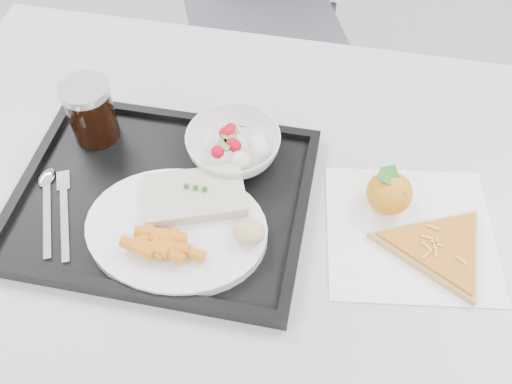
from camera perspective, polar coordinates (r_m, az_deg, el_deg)
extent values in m
cube|color=silver|center=(0.92, -0.31, -0.84)|extent=(1.20, 0.80, 0.03)
cylinder|color=#47474C|center=(1.56, -17.57, 4.07)|extent=(0.04, 0.04, 0.72)
cylinder|color=#47474C|center=(1.48, 23.54, -2.17)|extent=(0.04, 0.04, 0.72)
cube|color=#3E3D45|center=(1.71, 0.84, 16.12)|extent=(0.55, 0.55, 0.04)
cylinder|color=#47474C|center=(1.77, -6.12, 7.15)|extent=(0.03, 0.03, 0.43)
cylinder|color=#47474C|center=(1.72, 5.57, 5.50)|extent=(0.03, 0.03, 0.43)
cylinder|color=#47474C|center=(2.03, -3.44, 14.36)|extent=(0.03, 0.03, 0.43)
cylinder|color=#47474C|center=(1.98, 7.01, 13.03)|extent=(0.03, 0.03, 0.43)
cube|color=black|center=(0.90, -9.28, -0.74)|extent=(0.45, 0.35, 0.01)
cube|color=black|center=(0.99, -6.61, 7.36)|extent=(0.45, 0.02, 0.01)
cube|color=black|center=(0.81, -12.82, -9.51)|extent=(0.45, 0.02, 0.01)
cube|color=black|center=(0.86, 4.49, -2.47)|extent=(0.02, 0.32, 0.01)
cube|color=black|center=(0.97, -21.59, 1.76)|extent=(0.02, 0.32, 0.01)
cylinder|color=white|center=(0.85, -7.94, -3.75)|extent=(0.27, 0.27, 0.02)
cube|color=beige|center=(0.86, -6.07, -0.33)|extent=(0.17, 0.13, 0.02)
sphere|color=#236B1C|center=(0.85, -6.97, 0.61)|extent=(0.01, 0.01, 0.01)
sphere|color=#236B1C|center=(0.85, -6.06, 0.46)|extent=(0.01, 0.01, 0.01)
sphere|color=#236B1C|center=(0.85, -5.15, 0.32)|extent=(0.01, 0.01, 0.01)
ellipsoid|color=tan|center=(0.81, -0.73, -4.01)|extent=(0.06, 0.05, 0.03)
imported|color=white|center=(0.92, -2.27, 4.66)|extent=(0.15, 0.15, 0.05)
cylinder|color=black|center=(0.97, -16.12, 7.53)|extent=(0.07, 0.07, 0.10)
cylinder|color=#A5A8AD|center=(0.94, -16.83, 9.75)|extent=(0.08, 0.08, 0.01)
cube|color=silver|center=(0.92, -20.15, -2.38)|extent=(0.07, 0.14, 0.00)
ellipsoid|color=silver|center=(0.96, -20.23, 1.40)|extent=(0.04, 0.05, 0.01)
cube|color=silver|center=(0.90, -18.59, -2.68)|extent=(0.07, 0.14, 0.00)
cube|color=silver|center=(0.95, -18.71, 1.08)|extent=(0.03, 0.04, 0.00)
cube|color=white|center=(0.89, 15.15, -3.94)|extent=(0.28, 0.27, 0.00)
ellipsoid|color=orange|center=(0.89, 13.18, -0.08)|extent=(0.07, 0.07, 0.06)
cube|color=#236B1C|center=(0.87, 13.54, 1.10)|extent=(0.04, 0.05, 0.02)
cube|color=#236B1C|center=(0.87, 13.54, 1.10)|extent=(0.05, 0.03, 0.02)
cylinder|color=tan|center=(0.88, 17.81, -5.46)|extent=(0.22, 0.22, 0.01)
cylinder|color=#CA5622|center=(0.87, 17.94, -5.19)|extent=(0.20, 0.20, 0.00)
cube|color=#EABC47|center=(0.86, 16.70, -5.24)|extent=(0.02, 0.01, 0.00)
cube|color=#EABC47|center=(0.86, 16.66, -6.03)|extent=(0.01, 0.02, 0.00)
cube|color=#EABC47|center=(0.87, 19.82, -6.44)|extent=(0.02, 0.01, 0.00)
cube|color=#EABC47|center=(0.87, 17.61, -4.95)|extent=(0.02, 0.01, 0.00)
cube|color=#EABC47|center=(0.87, 17.49, -4.91)|extent=(0.01, 0.02, 0.00)
cube|color=#EABC47|center=(0.87, 16.74, -4.37)|extent=(0.02, 0.00, 0.00)
cube|color=#EABC47|center=(0.86, 17.52, -5.71)|extent=(0.00, 0.02, 0.00)
cube|color=#EABC47|center=(0.89, 17.30, -3.41)|extent=(0.02, 0.01, 0.00)
cylinder|color=orange|center=(0.81, -10.38, -5.53)|extent=(0.05, 0.02, 0.02)
cylinder|color=orange|center=(0.81, -8.67, -4.60)|extent=(0.05, 0.03, 0.02)
cylinder|color=orange|center=(0.80, -8.72, -5.94)|extent=(0.05, 0.03, 0.02)
cylinder|color=orange|center=(0.83, -10.73, -4.20)|extent=(0.02, 0.05, 0.02)
cylinder|color=orange|center=(0.80, -6.80, -5.90)|extent=(0.05, 0.03, 0.02)
cylinder|color=orange|center=(0.81, -11.78, -5.52)|extent=(0.05, 0.03, 0.02)
cylinder|color=orange|center=(0.82, -10.24, -4.06)|extent=(0.05, 0.02, 0.02)
cylinder|color=orange|center=(0.82, -10.22, -4.50)|extent=(0.05, 0.04, 0.02)
cylinder|color=orange|center=(0.81, -8.51, -5.46)|extent=(0.05, 0.02, 0.02)
cylinder|color=orange|center=(0.81, -8.88, -5.22)|extent=(0.03, 0.05, 0.02)
sphere|color=#B8041B|center=(0.91, -2.12, 4.63)|extent=(0.02, 0.02, 0.02)
sphere|color=#B8041B|center=(0.90, -3.88, 4.00)|extent=(0.02, 0.02, 0.02)
sphere|color=#B8041B|center=(0.93, -2.56, 6.25)|extent=(0.02, 0.02, 0.02)
sphere|color=#B8041B|center=(0.91, -2.43, 4.77)|extent=(0.02, 0.02, 0.02)
sphere|color=#B8041B|center=(0.92, -2.59, 5.91)|extent=(0.02, 0.02, 0.02)
sphere|color=#B8041B|center=(0.92, -3.08, 5.87)|extent=(0.02, 0.02, 0.02)
ellipsoid|color=silver|center=(0.89, -1.62, 3.23)|extent=(0.03, 0.03, 0.03)
ellipsoid|color=silver|center=(0.91, 0.09, 4.90)|extent=(0.03, 0.03, 0.03)
ellipsoid|color=silver|center=(0.90, 0.32, 4.33)|extent=(0.03, 0.03, 0.03)
cube|color=#578134|center=(0.92, -2.55, 6.21)|extent=(0.03, 0.03, 0.00)
cube|color=#578134|center=(0.90, -3.22, 4.74)|extent=(0.03, 0.03, 0.00)
cube|color=#578134|center=(0.91, -2.68, 5.49)|extent=(0.03, 0.03, 0.00)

